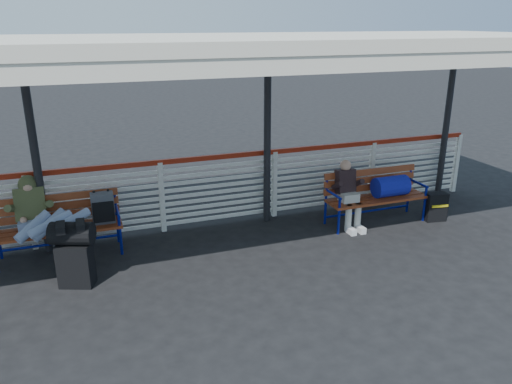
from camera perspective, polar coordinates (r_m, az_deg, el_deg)
name	(u,v)px	position (r m, az deg, el deg)	size (l,w,h in m)	color
ground	(189,284)	(6.89, -7.62, -10.34)	(60.00, 60.00, 0.00)	black
fence	(162,194)	(8.34, -10.73, -0.21)	(12.08, 0.08, 1.24)	silver
canopy	(164,46)	(6.88, -10.44, 16.06)	(12.60, 3.60, 3.16)	silver
luggage_stack	(74,252)	(7.00, -20.08, -6.42)	(0.62, 0.48, 0.90)	black
bench_left	(72,217)	(7.91, -20.25, -2.65)	(1.80, 0.56, 0.93)	#963E1D
bench_right	(383,189)	(8.91, 14.29, 0.37)	(1.80, 0.56, 0.92)	#963E1D
traveler_man	(45,219)	(7.56, -22.98, -2.90)	(0.94, 1.64, 0.77)	#8E9EC0
companion_person	(348,193)	(8.55, 10.51, -0.17)	(0.32, 0.66, 1.15)	beige
suitcase_side	(436,207)	(9.33, 19.83, -1.60)	(0.39, 0.27, 0.51)	black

